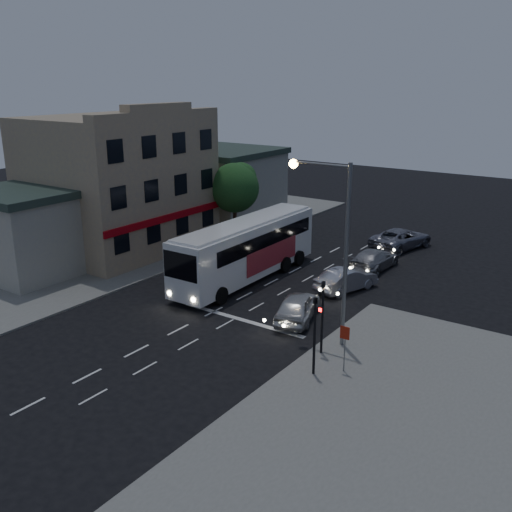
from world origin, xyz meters
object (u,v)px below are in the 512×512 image
Objects in this scene: car_sedan_b at (374,259)px; regulatory_sign at (345,341)px; tour_bus at (246,248)px; traffic_signal_side at (315,326)px; car_sedan_a at (346,280)px; car_suv at (298,306)px; car_sedan_c at (401,238)px; street_tree at (235,186)px; traffic_signal_main at (322,308)px; streetlight at (334,233)px.

car_sedan_b is 15.44m from regulatory_sign.
tour_bus is 2.60× the size of car_sedan_b.
traffic_signal_side is (3.92, -15.57, 1.70)m from car_sedan_b.
traffic_signal_side is (3.62, -10.61, 1.70)m from car_sedan_a.
car_sedan_c is at bearing -105.04° from car_suv.
car_sedan_b is (-0.11, 10.57, -0.06)m from car_suv.
car_suv is at bearing 127.33° from traffic_signal_side.
tour_bus is at bearing 80.12° from car_sedan_c.
car_suv is at bearing 140.01° from regulatory_sign.
car_sedan_b is 0.88× the size of car_sedan_c.
car_sedan_b is at bearing -2.95° from street_tree.
traffic_signal_side is (3.81, -5.00, 1.65)m from car_suv.
regulatory_sign is (4.92, -14.61, 0.88)m from car_sedan_b.
car_sedan_c is 1.38× the size of traffic_signal_side.
traffic_signal_main reaches higher than regulatory_sign.
regulatory_sign reaches higher than car_suv.
traffic_signal_main is 1.00× the size of traffic_signal_side.
traffic_signal_main is 3.61m from streetlight.
traffic_signal_main is 0.66× the size of street_tree.
car_sedan_b is 0.55× the size of streetlight.
traffic_signal_main is (2.92, -8.64, 1.70)m from car_sedan_a.
street_tree is (-17.51, 15.26, 2.90)m from regulatory_sign.
street_tree reaches higher than car_sedan_c.
streetlight is (-0.96, 3.40, 3.31)m from traffic_signal_side.
car_sedan_a is 1.07× the size of traffic_signal_main.
streetlight is (9.07, -5.43, 3.60)m from tour_bus.
car_sedan_a is at bearing 108.70° from traffic_signal_main.
street_tree is at bearing -58.21° from car_suv.
regulatory_sign is 0.35× the size of street_tree.
car_sedan_c is at bearing 100.40° from streetlight.
car_sedan_c reaches higher than car_sedan_a.
car_suv is 1.04× the size of car_sedan_a.
car_suv is 4.64m from traffic_signal_main.
tour_bus reaches higher than car_sedan_b.
traffic_signal_main is 0.46× the size of streetlight.
traffic_signal_side is at bearing -74.30° from streetlight.
car_suv is at bearing 92.21° from car_sedan_b.
tour_bus is 3.14× the size of traffic_signal_side.
car_suv is 0.73× the size of street_tree.
streetlight is at bearing 127.57° from car_sedan_a.
car_suv is at bearing 150.75° from streetlight.
traffic_signal_side is (10.03, -8.83, 0.29)m from tour_bus.
traffic_signal_main reaches higher than tour_bus.
tour_bus is 11.17m from streetlight.
tour_bus is at bearing 49.47° from car_sedan_b.
streetlight reaches higher than street_tree.
street_tree is at bearing 137.97° from traffic_signal_main.
car_sedan_a is 11.34m from traffic_signal_side.
car_suv is at bearing 105.90° from car_sedan_c.
tour_bus is 5.86× the size of regulatory_sign.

